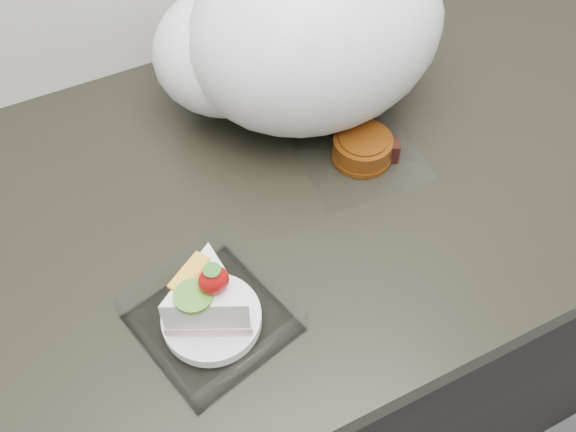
{
  "coord_description": "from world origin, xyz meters",
  "views": [
    {
      "loc": [
        -0.21,
        1.19,
        1.54
      ],
      "look_at": [
        -0.0,
        1.61,
        0.94
      ],
      "focal_mm": 40.0,
      "sensor_mm": 36.0,
      "label": 1
    }
  ],
  "objects": [
    {
      "name": "counter",
      "position": [
        0.0,
        1.69,
        0.45
      ],
      "size": [
        2.04,
        0.64,
        0.9
      ],
      "color": "black",
      "rests_on": "ground"
    },
    {
      "name": "plastic_bag",
      "position": [
        0.11,
        1.81,
        1.03
      ],
      "size": [
        0.43,
        0.35,
        0.32
      ],
      "rotation": [
        0.0,
        0.0,
        -0.24
      ],
      "color": "white",
      "rests_on": "counter"
    },
    {
      "name": "cake_tray",
      "position": [
        -0.13,
        1.54,
        0.93
      ],
      "size": [
        0.18,
        0.18,
        0.12
      ],
      "rotation": [
        0.0,
        0.0,
        0.25
      ],
      "color": "white",
      "rests_on": "counter"
    },
    {
      "name": "mooncake_wrap",
      "position": [
        0.15,
        1.68,
        0.92
      ],
      "size": [
        0.17,
        0.16,
        0.04
      ],
      "rotation": [
        0.0,
        0.0,
        0.07
      ],
      "color": "white",
      "rests_on": "counter"
    }
  ]
}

